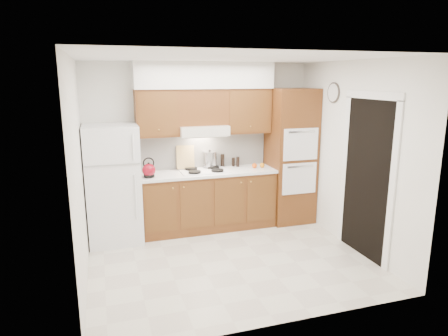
# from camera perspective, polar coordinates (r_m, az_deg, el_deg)

# --- Properties ---
(floor) EXTENTS (3.60, 3.60, 0.00)m
(floor) POSITION_cam_1_polar(r_m,az_deg,el_deg) (5.45, 0.82, -12.93)
(floor) COLOR beige
(floor) RESTS_ON ground
(ceiling) EXTENTS (3.60, 3.60, 0.00)m
(ceiling) POSITION_cam_1_polar(r_m,az_deg,el_deg) (4.92, 0.92, 15.50)
(ceiling) COLOR white
(ceiling) RESTS_ON wall_back
(wall_back) EXTENTS (3.60, 0.02, 2.60)m
(wall_back) POSITION_cam_1_polar(r_m,az_deg,el_deg) (6.44, -3.32, 3.25)
(wall_back) COLOR white
(wall_back) RESTS_ON floor
(wall_left) EXTENTS (0.02, 3.00, 2.60)m
(wall_left) POSITION_cam_1_polar(r_m,az_deg,el_deg) (4.79, -20.04, -0.88)
(wall_left) COLOR white
(wall_left) RESTS_ON floor
(wall_right) EXTENTS (0.02, 3.00, 2.60)m
(wall_right) POSITION_cam_1_polar(r_m,az_deg,el_deg) (5.84, 17.91, 1.63)
(wall_right) COLOR white
(wall_right) RESTS_ON floor
(fridge) EXTENTS (0.75, 0.72, 1.72)m
(fridge) POSITION_cam_1_polar(r_m,az_deg,el_deg) (6.00, -15.54, -2.23)
(fridge) COLOR white
(fridge) RESTS_ON floor
(base_cabinets) EXTENTS (2.11, 0.60, 0.90)m
(base_cabinets) POSITION_cam_1_polar(r_m,az_deg,el_deg) (6.37, -2.34, -4.74)
(base_cabinets) COLOR brown
(base_cabinets) RESTS_ON floor
(countertop) EXTENTS (2.13, 0.62, 0.04)m
(countertop) POSITION_cam_1_polar(r_m,az_deg,el_deg) (6.23, -2.36, -0.64)
(countertop) COLOR white
(countertop) RESTS_ON base_cabinets
(backsplash) EXTENTS (2.11, 0.03, 0.56)m
(backsplash) POSITION_cam_1_polar(r_m,az_deg,el_deg) (6.45, -3.06, 2.54)
(backsplash) COLOR white
(backsplash) RESTS_ON countertop
(oven_cabinet) EXTENTS (0.70, 0.65, 2.20)m
(oven_cabinet) POSITION_cam_1_polar(r_m,az_deg,el_deg) (6.68, 9.47, 1.69)
(oven_cabinet) COLOR brown
(oven_cabinet) RESTS_ON floor
(upper_cab_left) EXTENTS (0.63, 0.33, 0.70)m
(upper_cab_left) POSITION_cam_1_polar(r_m,az_deg,el_deg) (6.08, -9.61, 7.74)
(upper_cab_left) COLOR brown
(upper_cab_left) RESTS_ON wall_back
(upper_cab_right) EXTENTS (0.73, 0.33, 0.70)m
(upper_cab_right) POSITION_cam_1_polar(r_m,az_deg,el_deg) (6.43, 3.23, 8.17)
(upper_cab_right) COLOR brown
(upper_cab_right) RESTS_ON wall_back
(range_hood) EXTENTS (0.75, 0.45, 0.15)m
(range_hood) POSITION_cam_1_polar(r_m,az_deg,el_deg) (6.18, -3.07, 5.42)
(range_hood) COLOR silver
(range_hood) RESTS_ON wall_back
(upper_cab_over_hood) EXTENTS (0.75, 0.33, 0.55)m
(upper_cab_over_hood) POSITION_cam_1_polar(r_m,az_deg,el_deg) (6.20, -3.25, 8.70)
(upper_cab_over_hood) COLOR brown
(upper_cab_over_hood) RESTS_ON range_hood
(soffit) EXTENTS (2.13, 0.36, 0.40)m
(soffit) POSITION_cam_1_polar(r_m,az_deg,el_deg) (6.18, -2.81, 13.09)
(soffit) COLOR silver
(soffit) RESTS_ON wall_back
(cooktop) EXTENTS (0.74, 0.50, 0.01)m
(cooktop) POSITION_cam_1_polar(r_m,az_deg,el_deg) (6.23, -2.85, -0.40)
(cooktop) COLOR white
(cooktop) RESTS_ON countertop
(doorway) EXTENTS (0.02, 0.90, 2.10)m
(doorway) POSITION_cam_1_polar(r_m,az_deg,el_deg) (5.61, 19.67, -1.56)
(doorway) COLOR black
(doorway) RESTS_ON floor
(wall_clock) EXTENTS (0.02, 0.30, 0.30)m
(wall_clock) POSITION_cam_1_polar(r_m,az_deg,el_deg) (6.19, 15.38, 10.34)
(wall_clock) COLOR #3F3833
(wall_clock) RESTS_ON wall_right
(kettle) EXTENTS (0.21, 0.21, 0.20)m
(kettle) POSITION_cam_1_polar(r_m,az_deg,el_deg) (5.91, -10.69, -0.31)
(kettle) COLOR maroon
(kettle) RESTS_ON countertop
(cutting_board) EXTENTS (0.29, 0.13, 0.37)m
(cutting_board) POSITION_cam_1_polar(r_m,az_deg,el_deg) (6.32, -5.53, 1.55)
(cutting_board) COLOR tan
(cutting_board) RESTS_ON countertop
(stock_pot) EXTENTS (0.27, 0.27, 0.23)m
(stock_pot) POSITION_cam_1_polar(r_m,az_deg,el_deg) (6.41, -2.05, 1.28)
(stock_pot) COLOR #B0B1B5
(stock_pot) RESTS_ON cooktop
(condiment_a) EXTENTS (0.07, 0.07, 0.21)m
(condiment_a) POSITION_cam_1_polar(r_m,az_deg,el_deg) (6.51, -0.21, 1.09)
(condiment_a) COLOR black
(condiment_a) RESTS_ON countertop
(condiment_b) EXTENTS (0.06, 0.06, 0.16)m
(condiment_b) POSITION_cam_1_polar(r_m,az_deg,el_deg) (6.52, 1.99, 0.89)
(condiment_b) COLOR black
(condiment_b) RESTS_ON countertop
(condiment_c) EXTENTS (0.06, 0.06, 0.14)m
(condiment_c) POSITION_cam_1_polar(r_m,az_deg,el_deg) (6.56, 1.34, 0.87)
(condiment_c) COLOR black
(condiment_c) RESTS_ON countertop
(orange_near) EXTENTS (0.11, 0.11, 0.08)m
(orange_near) POSITION_cam_1_polar(r_m,az_deg,el_deg) (6.45, 4.38, 0.34)
(orange_near) COLOR #E6590C
(orange_near) RESTS_ON countertop
(orange_far) EXTENTS (0.09, 0.09, 0.08)m
(orange_far) POSITION_cam_1_polar(r_m,az_deg,el_deg) (6.49, 5.47, 0.39)
(orange_far) COLOR #FFA20D
(orange_far) RESTS_ON countertop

